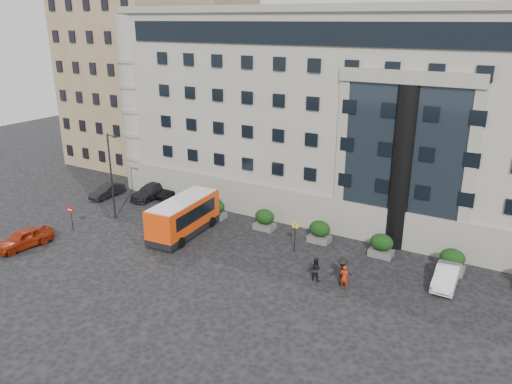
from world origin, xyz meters
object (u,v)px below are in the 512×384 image
hedge_b (265,219)px  pedestrian_b (315,269)px  white_taxi (446,276)px  pedestrian_c (342,271)px  parked_car_c (152,191)px  hedge_d (382,245)px  bus_stop_sign (295,232)px  hedge_e (452,261)px  parked_car_a (24,238)px  red_truck (174,158)px  parked_car_b (107,191)px  street_lamp (112,173)px  hedge_c (320,231)px  minibus (184,215)px  hedge_a (216,208)px  no_entry_sign (71,213)px  pedestrian_a (344,277)px  parked_car_d (173,189)px

hedge_b → pedestrian_b: hedge_b is taller
white_taxi → pedestrian_c: (-6.27, -3.53, 0.29)m
parked_car_c → pedestrian_b: pedestrian_b is taller
hedge_b → hedge_d: 10.40m
bus_stop_sign → pedestrian_c: bearing=-29.5°
hedge_e → pedestrian_c: (-6.23, -5.66, 0.06)m
parked_car_a → pedestrian_c: 25.39m
hedge_b → pedestrian_c: size_ratio=0.93×
bus_stop_sign → red_truck: bearing=149.8°
parked_car_b → street_lamp: bearing=-38.4°
hedge_c → white_taxi: bearing=-11.5°
white_taxi → pedestrian_b: 9.02m
hedge_c → minibus: size_ratio=0.24×
hedge_b → pedestrian_b: (7.54, -6.09, -0.07)m
hedge_a → hedge_d: 15.60m
hedge_a → red_truck: bearing=141.9°
no_entry_sign → minibus: minibus is taller
parked_car_b → pedestrian_c: pedestrian_c is taller
red_truck → pedestrian_c: 32.45m
street_lamp → parked_car_b: size_ratio=2.01×
red_truck → pedestrian_a: bearing=-33.7°
pedestrian_b → parked_car_c: bearing=-16.6°
parked_car_c → parked_car_b: bearing=-149.6°
parked_car_a → hedge_d: bearing=36.2°
pedestrian_c → parked_car_c: bearing=-37.1°
hedge_d → pedestrian_b: bearing=-115.2°
parked_car_d → hedge_e: bearing=-7.5°
parked_car_c → street_lamp: bearing=-78.9°
hedge_b → hedge_d: (10.40, 0.00, 0.00)m
hedge_d → no_entry_sign: 26.15m
hedge_e → pedestrian_c: 8.42m
hedge_c → bus_stop_sign: (-0.90, -2.80, 0.80)m
hedge_d → street_lamp: 24.27m
bus_stop_sign → parked_car_a: bearing=-152.0°
no_entry_sign → parked_car_c: (0.12, 10.07, -0.92)m
parked_car_c → parked_car_d: size_ratio=1.06×
hedge_d → pedestrian_b: (-2.86, -6.09, -0.07)m
pedestrian_a → hedge_c: bearing=-66.4°
hedge_b → hedge_c: bearing=0.0°
parked_car_a → parked_car_d: parked_car_a is taller
hedge_e → red_truck: red_truck is taller
hedge_c → hedge_b: bearing=180.0°
hedge_b → bus_stop_sign: (4.30, -2.80, 0.80)m
parked_car_b → parked_car_c: (4.12, 2.20, 0.08)m
parked_car_a → pedestrian_c: (24.30, 7.36, 0.21)m
no_entry_sign → pedestrian_c: bearing=7.7°
red_truck → street_lamp: bearing=-73.2°
hedge_a → hedge_e: 20.80m
red_truck → hedge_d: bearing=-23.1°
hedge_d → parked_car_c: (-24.48, 1.24, -0.19)m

